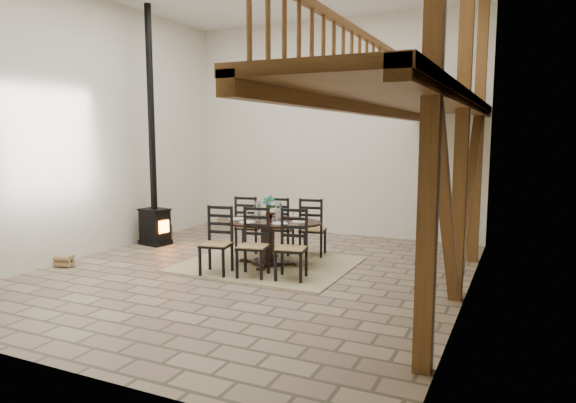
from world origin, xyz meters
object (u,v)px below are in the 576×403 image
at_px(wood_stove, 154,192).
at_px(log_stack, 64,261).
at_px(log_basket, 160,232).
at_px(dining_table, 268,242).

bearing_deg(wood_stove, log_stack, -85.65).
distance_m(wood_stove, log_basket, 1.00).
bearing_deg(dining_table, log_basket, 154.29).
distance_m(log_basket, log_stack, 2.54).
bearing_deg(log_stack, log_basket, 87.93).
xyz_separation_m(wood_stove, log_stack, (-0.22, -2.22, -1.04)).
bearing_deg(log_basket, wood_stove, -68.00).
xyz_separation_m(dining_table, log_basket, (-3.13, 0.84, -0.23)).
relative_size(wood_stove, log_stack, 14.40).
height_order(wood_stove, log_stack, wood_stove).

